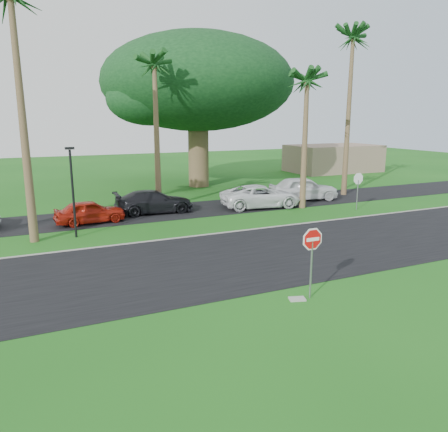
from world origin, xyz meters
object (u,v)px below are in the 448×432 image
stop_sign_far (358,183)px  car_pickup (303,189)px  stop_sign_near (312,249)px  car_red (90,212)px  car_minivan (261,196)px  car_dark (154,202)px

stop_sign_far → car_pickup: 4.63m
stop_sign_near → car_red: (-5.40, 14.32, -1.09)m
stop_sign_near → car_red: size_ratio=0.66×
car_red → car_pickup: car_pickup is taller
car_red → car_pickup: bearing=-92.2°
car_minivan → car_pickup: size_ratio=1.07×
car_red → car_pickup: (15.55, 1.01, 0.20)m
stop_sign_near → car_dark: 15.61m
stop_sign_near → car_minivan: bearing=67.3°
car_dark → stop_sign_far: bearing=-106.8°
car_minivan → car_pickup: bearing=-68.0°
car_minivan → car_pickup: car_pickup is taller
car_red → car_dark: 4.34m
car_red → car_dark: bearing=-79.8°
car_dark → car_minivan: car_minivan is taller
car_dark → car_pickup: size_ratio=0.98×
car_pickup → stop_sign_far: bearing=-153.3°
stop_sign_near → car_pickup: (10.15, 15.33, -0.90)m
stop_sign_near → car_minivan: stop_sign_near is taller
car_red → car_minivan: 11.37m
stop_sign_near → stop_sign_far: 15.91m
stop_sign_far → car_red: (-16.90, 3.32, -1.09)m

